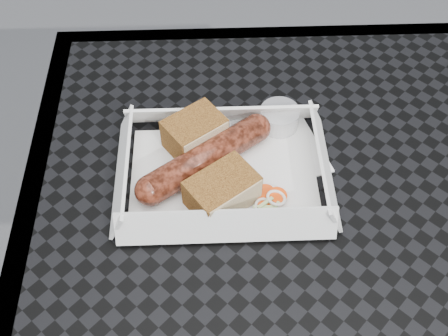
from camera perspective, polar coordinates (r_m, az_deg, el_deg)
name	(u,v)px	position (r m, az deg, el deg)	size (l,w,h in m)	color
patio_table	(362,290)	(0.70, 13.84, -11.94)	(0.80, 0.80, 0.74)	black
food_tray	(224,176)	(0.67, -0.03, -0.81)	(0.22, 0.15, 0.00)	white
bratwurst	(206,158)	(0.66, -1.88, 1.04)	(0.16, 0.13, 0.04)	maroon
bread_near	(195,133)	(0.68, -3.00, 3.58)	(0.07, 0.05, 0.04)	brown
bread_far	(222,191)	(0.63, -0.20, -2.31)	(0.08, 0.05, 0.04)	brown
veg_garnish	(270,202)	(0.65, 4.67, -3.48)	(0.03, 0.03, 0.00)	#F9450A
napkin	(270,148)	(0.70, 4.70, 2.05)	(0.12, 0.12, 0.00)	white
condiment_cup_sauce	(212,136)	(0.69, -1.22, 3.28)	(0.05, 0.05, 0.03)	maroon
condiment_cup_empty	(279,119)	(0.72, 5.64, 5.01)	(0.05, 0.05, 0.03)	silver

